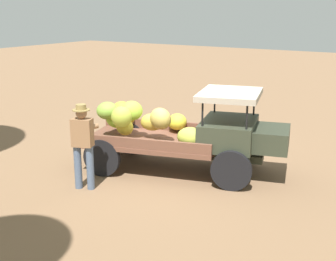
% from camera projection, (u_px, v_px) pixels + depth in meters
% --- Properties ---
extents(ground_plane, '(60.00, 60.00, 0.00)m').
position_uv_depth(ground_plane, '(182.00, 167.00, 10.31)').
color(ground_plane, brown).
extents(truck, '(4.66, 2.72, 1.85)m').
position_uv_depth(truck, '(184.00, 131.00, 9.80)').
color(truck, '#323829').
rests_on(truck, ground).
extents(farmer, '(0.56, 0.52, 1.74)m').
position_uv_depth(farmer, '(83.00, 141.00, 8.82)').
color(farmer, slate).
rests_on(farmer, ground).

